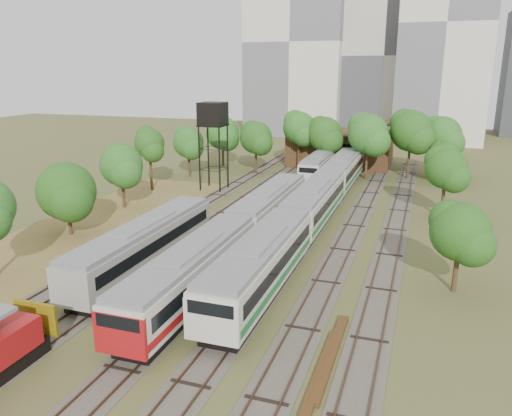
% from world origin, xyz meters
% --- Properties ---
extents(ground, '(240.00, 240.00, 0.00)m').
position_xyz_m(ground, '(0.00, 0.00, 0.00)').
color(ground, '#475123').
rests_on(ground, ground).
extents(dry_grass_patch, '(14.00, 60.00, 0.04)m').
position_xyz_m(dry_grass_patch, '(-18.00, 8.00, 0.02)').
color(dry_grass_patch, brown).
rests_on(dry_grass_patch, ground).
extents(tracks, '(24.60, 80.00, 0.19)m').
position_xyz_m(tracks, '(-0.67, 25.00, 0.04)').
color(tracks, '#4C473D').
rests_on(tracks, ground).
extents(railcar_red_set, '(3.10, 34.58, 3.84)m').
position_xyz_m(railcar_red_set, '(-2.00, 13.11, 2.03)').
color(railcar_red_set, black).
rests_on(railcar_red_set, ground).
extents(railcar_green_set, '(3.25, 52.07, 4.03)m').
position_xyz_m(railcar_green_set, '(2.00, 24.50, 2.13)').
color(railcar_green_set, black).
rests_on(railcar_green_set, ground).
extents(railcar_rear, '(2.89, 16.08, 3.58)m').
position_xyz_m(railcar_rear, '(-2.00, 46.66, 1.89)').
color(railcar_rear, black).
rests_on(railcar_rear, ground).
extents(old_grey_coach, '(3.06, 18.00, 3.78)m').
position_xyz_m(old_grey_coach, '(-8.00, 8.41, 2.06)').
color(old_grey_coach, black).
rests_on(old_grey_coach, ground).
extents(water_tower, '(3.25, 3.25, 11.24)m').
position_xyz_m(water_tower, '(-13.75, 35.21, 9.48)').
color(water_tower, black).
rests_on(water_tower, ground).
extents(rail_pile_near, '(0.54, 8.04, 0.27)m').
position_xyz_m(rail_pile_near, '(8.00, -0.92, 0.13)').
color(rail_pile_near, '#563518').
rests_on(rail_pile_near, ground).
extents(rail_pile_far, '(0.56, 8.99, 0.29)m').
position_xyz_m(rail_pile_far, '(8.20, 0.70, 0.15)').
color(rail_pile_far, '#563518').
rests_on(rail_pile_far, ground).
extents(maintenance_shed, '(16.45, 11.55, 7.58)m').
position_xyz_m(maintenance_shed, '(-1.00, 57.98, 2.91)').
color(maintenance_shed, '#3D2516').
rests_on(maintenance_shed, ground).
extents(tree_band_left, '(7.21, 54.78, 8.02)m').
position_xyz_m(tree_band_left, '(-19.56, 17.33, 4.99)').
color(tree_band_left, '#382616').
rests_on(tree_band_left, ground).
extents(tree_band_far, '(38.65, 10.71, 9.77)m').
position_xyz_m(tree_band_far, '(-0.05, 50.29, 6.09)').
color(tree_band_far, '#382616').
rests_on(tree_band_far, ground).
extents(tree_band_right, '(4.76, 39.67, 7.50)m').
position_xyz_m(tree_band_right, '(14.64, 29.40, 4.63)').
color(tree_band_right, '#382616').
rests_on(tree_band_right, ground).
extents(tower_left, '(22.00, 16.00, 42.00)m').
position_xyz_m(tower_left, '(-18.00, 95.00, 21.00)').
color(tower_left, beige).
rests_on(tower_left, ground).
extents(tower_centre, '(20.00, 18.00, 36.00)m').
position_xyz_m(tower_centre, '(2.00, 100.00, 18.00)').
color(tower_centre, beige).
rests_on(tower_centre, ground).
extents(tower_right, '(18.00, 16.00, 48.00)m').
position_xyz_m(tower_right, '(14.00, 92.00, 24.00)').
color(tower_right, beige).
rests_on(tower_right, ground).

